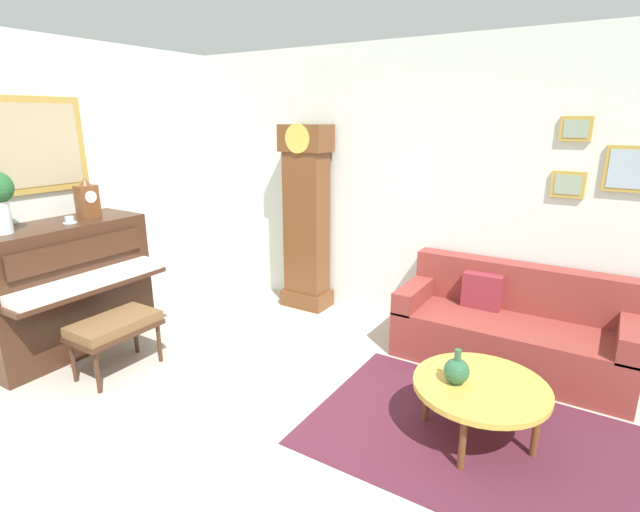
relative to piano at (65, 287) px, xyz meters
The scene contains 12 objects.
ground_plane 2.33m from the piano, ahead, with size 6.40×6.00×0.10m, color #B2A899.
wall_left 0.89m from the piano, 165.45° to the right, with size 0.13×4.90×2.80m.
wall_back 3.31m from the piano, 45.73° to the left, with size 5.30×0.13×2.80m.
area_rug 3.63m from the piano, 10.42° to the left, with size 2.10×1.50×0.01m, color #4C1E2D.
piano is the anchor object (origin of this frame).
piano_bench 0.78m from the piano, ahead, with size 0.42×0.70×0.48m.
grandfather_clock 2.45m from the piano, 58.15° to the left, with size 0.52×0.34×2.03m.
couch 4.01m from the piano, 28.17° to the left, with size 1.90×0.80×0.84m.
coffee_table 3.64m from the piano, 10.65° to the left, with size 0.88×0.88×0.41m.
mantel_clock 0.83m from the piano, 89.66° to the left, with size 0.13×0.18×0.38m.
teacup 0.62m from the piano, 49.03° to the left, with size 0.12×0.12×0.06m.
green_jug 3.47m from the piano, ahead, with size 0.17×0.17×0.24m.
Camera 1 is at (1.92, -2.15, 2.09)m, focal length 26.90 mm.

